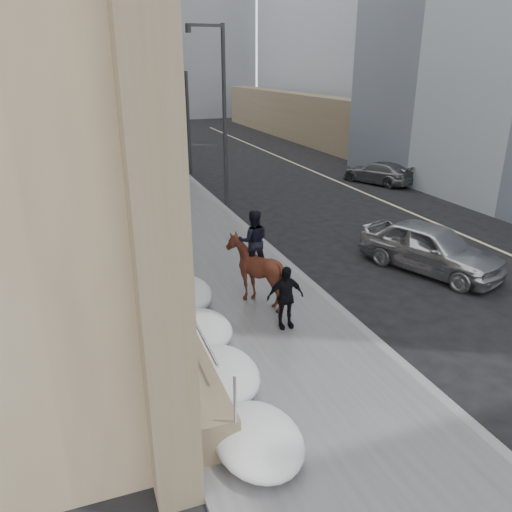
{
  "coord_description": "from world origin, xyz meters",
  "views": [
    {
      "loc": [
        -3.76,
        -8.35,
        6.37
      ],
      "look_at": [
        0.4,
        3.03,
        1.7
      ],
      "focal_mm": 35.0,
      "sensor_mm": 36.0,
      "label": 1
    }
  ],
  "objects": [
    {
      "name": "ground",
      "position": [
        0.0,
        0.0,
        0.0
      ],
      "size": [
        140.0,
        140.0,
        0.0
      ],
      "primitive_type": "plane",
      "color": "black",
      "rests_on": "ground"
    },
    {
      "name": "pedestrian",
      "position": [
        0.78,
        1.95,
        0.94
      ],
      "size": [
        0.98,
        0.45,
        1.64
      ],
      "primitive_type": "imported",
      "rotation": [
        0.0,
        0.0,
        -0.05
      ],
      "color": "black",
      "rests_on": "sidewalk"
    },
    {
      "name": "curb",
      "position": [
        2.62,
        10.0,
        0.06
      ],
      "size": [
        0.24,
        80.0,
        0.12
      ],
      "primitive_type": "cube",
      "color": "slate",
      "rests_on": "ground"
    },
    {
      "name": "traffic_signal",
      "position": [
        2.07,
        22.0,
        4.0
      ],
      "size": [
        4.1,
        0.22,
        6.0
      ],
      "color": "#2D2D30",
      "rests_on": "ground"
    },
    {
      "name": "mounted_horse_right",
      "position": [
        0.57,
        3.6,
        1.19
      ],
      "size": [
        1.88,
        2.02,
        2.6
      ],
      "rotation": [
        0.0,
        0.0,
        2.89
      ],
      "color": "#3F1B12",
      "rests_on": "sidewalk"
    },
    {
      "name": "bg_building_far",
      "position": [
        -6.0,
        72.0,
        10.0
      ],
      "size": [
        24.0,
        12.0,
        20.0
      ],
      "primitive_type": "cube",
      "color": "gray",
      "rests_on": "ground"
    },
    {
      "name": "limestone_building",
      "position": [
        -5.26,
        19.96,
        8.9
      ],
      "size": [
        6.1,
        44.0,
        18.0
      ],
      "color": "#90785E",
      "rests_on": "ground"
    },
    {
      "name": "mounted_horse_left",
      "position": [
        -1.26,
        5.58,
        1.29
      ],
      "size": [
        1.62,
        2.82,
        2.78
      ],
      "rotation": [
        0.0,
        0.0,
        3.3
      ],
      "color": "#4E2B17",
      "rests_on": "sidewalk"
    },
    {
      "name": "snow_bank",
      "position": [
        -1.42,
        8.11,
        0.47
      ],
      "size": [
        1.7,
        18.1,
        0.76
      ],
      "color": "white",
      "rests_on": "sidewalk"
    },
    {
      "name": "streetlight_far",
      "position": [
        2.74,
        34.0,
        4.58
      ],
      "size": [
        1.71,
        0.24,
        8.0
      ],
      "color": "#2D2D30",
      "rests_on": "ground"
    },
    {
      "name": "sidewalk",
      "position": [
        0.0,
        10.0,
        0.06
      ],
      "size": [
        5.0,
        80.0,
        0.12
      ],
      "primitive_type": "cube",
      "color": "#4D4E50",
      "rests_on": "ground"
    },
    {
      "name": "lane_line",
      "position": [
        10.5,
        10.0,
        0.01
      ],
      "size": [
        0.15,
        70.0,
        0.01
      ],
      "primitive_type": "cube",
      "color": "#BFB78C",
      "rests_on": "ground"
    },
    {
      "name": "far_podium",
      "position": [
        15.5,
        10.0,
        2.0
      ],
      "size": [
        2.0,
        80.0,
        4.0
      ],
      "primitive_type": "cube",
      "color": "brown",
      "rests_on": "ground"
    },
    {
      "name": "car_grey",
      "position": [
        12.44,
        15.68,
        0.61
      ],
      "size": [
        3.23,
        4.55,
        1.22
      ],
      "primitive_type": "imported",
      "rotation": [
        0.0,
        0.0,
        3.54
      ],
      "color": "#56595D",
      "rests_on": "ground"
    },
    {
      "name": "streetlight_mid",
      "position": [
        2.74,
        14.0,
        4.58
      ],
      "size": [
        1.71,
        0.24,
        8.0
      ],
      "color": "#2D2D30",
      "rests_on": "ground"
    },
    {
      "name": "car_silver",
      "position": [
        6.8,
        3.98,
        0.8
      ],
      "size": [
        3.47,
        5.07,
        1.6
      ],
      "primitive_type": "imported",
      "rotation": [
        0.0,
        0.0,
        0.37
      ],
      "color": "#A8AAB0",
      "rests_on": "ground"
    }
  ]
}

